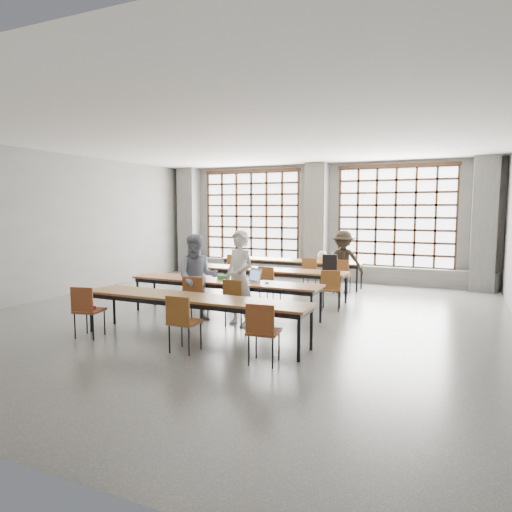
% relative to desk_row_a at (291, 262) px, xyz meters
% --- Properties ---
extents(floor, '(11.00, 11.00, 0.00)m').
position_rel_desk_row_a_xyz_m(floor, '(0.35, -3.92, -0.66)').
color(floor, '#51504E').
rests_on(floor, ground).
extents(ceiling, '(11.00, 11.00, 0.00)m').
position_rel_desk_row_a_xyz_m(ceiling, '(0.35, -3.92, 2.84)').
color(ceiling, silver).
rests_on(ceiling, floor).
extents(wall_back, '(10.00, 0.00, 10.00)m').
position_rel_desk_row_a_xyz_m(wall_back, '(0.35, 1.58, 1.09)').
color(wall_back, '#626260').
rests_on(wall_back, floor).
extents(wall_left, '(0.00, 11.00, 11.00)m').
position_rel_desk_row_a_xyz_m(wall_left, '(-4.65, -3.92, 1.09)').
color(wall_left, '#626260').
rests_on(wall_left, floor).
extents(column_left, '(0.60, 0.55, 3.50)m').
position_rel_desk_row_a_xyz_m(column_left, '(-4.15, 1.30, 1.09)').
color(column_left, '#51514F').
rests_on(column_left, floor).
extents(column_mid, '(0.60, 0.55, 3.50)m').
position_rel_desk_row_a_xyz_m(column_mid, '(0.35, 1.30, 1.09)').
color(column_mid, '#51514F').
rests_on(column_mid, floor).
extents(column_right, '(0.60, 0.55, 3.50)m').
position_rel_desk_row_a_xyz_m(column_right, '(4.85, 1.30, 1.09)').
color(column_right, '#51514F').
rests_on(column_right, floor).
extents(window_left, '(3.32, 0.12, 3.00)m').
position_rel_desk_row_a_xyz_m(window_left, '(-1.90, 1.50, 1.24)').
color(window_left, white).
rests_on(window_left, wall_back).
extents(window_right, '(3.32, 0.12, 3.00)m').
position_rel_desk_row_a_xyz_m(window_right, '(2.60, 1.50, 1.24)').
color(window_right, white).
rests_on(window_right, wall_back).
extents(sill_ledge, '(9.80, 0.35, 0.50)m').
position_rel_desk_row_a_xyz_m(sill_ledge, '(0.35, 1.38, -0.41)').
color(sill_ledge, '#51514F').
rests_on(sill_ledge, floor).
extents(desk_row_a, '(4.00, 0.70, 0.73)m').
position_rel_desk_row_a_xyz_m(desk_row_a, '(0.00, 0.00, 0.00)').
color(desk_row_a, brown).
rests_on(desk_row_a, floor).
extents(desk_row_b, '(4.00, 0.70, 0.73)m').
position_rel_desk_row_a_xyz_m(desk_row_b, '(0.06, -2.03, 0.00)').
color(desk_row_b, brown).
rests_on(desk_row_b, floor).
extents(desk_row_c, '(4.00, 0.70, 0.73)m').
position_rel_desk_row_a_xyz_m(desk_row_c, '(0.04, -3.99, 0.00)').
color(desk_row_c, brown).
rests_on(desk_row_c, floor).
extents(desk_row_d, '(4.00, 0.70, 0.73)m').
position_rel_desk_row_a_xyz_m(desk_row_d, '(0.39, -5.69, 0.00)').
color(desk_row_d, brown).
rests_on(desk_row_d, floor).
extents(chair_back_left, '(0.46, 0.46, 0.88)m').
position_rel_desk_row_a_xyz_m(chair_back_left, '(-1.41, -0.63, -0.13)').
color(chair_back_left, brown).
rests_on(chair_back_left, floor).
extents(chair_back_mid, '(0.44, 0.45, 0.88)m').
position_rel_desk_row_a_xyz_m(chair_back_mid, '(0.80, -0.63, -0.13)').
color(chair_back_mid, brown).
rests_on(chair_back_mid, floor).
extents(chair_back_right, '(0.42, 0.43, 0.88)m').
position_rel_desk_row_a_xyz_m(chair_back_right, '(1.60, -0.63, -0.13)').
color(chair_back_right, maroon).
rests_on(chair_back_right, floor).
extents(chair_mid_left, '(0.49, 0.49, 0.88)m').
position_rel_desk_row_a_xyz_m(chair_mid_left, '(-1.56, -2.66, -0.13)').
color(chair_mid_left, brown).
rests_on(chair_mid_left, floor).
extents(chair_mid_centre, '(0.47, 0.47, 0.88)m').
position_rel_desk_row_a_xyz_m(chair_mid_centre, '(0.45, -2.66, -0.13)').
color(chair_mid_centre, brown).
rests_on(chair_mid_centre, floor).
extents(chair_mid_right, '(0.49, 0.49, 0.88)m').
position_rel_desk_row_a_xyz_m(chair_mid_right, '(1.87, -2.66, -0.13)').
color(chair_mid_right, brown).
rests_on(chair_mid_right, floor).
extents(chair_front_left, '(0.50, 0.50, 0.88)m').
position_rel_desk_row_a_xyz_m(chair_front_left, '(-0.25, -4.62, -0.13)').
color(chair_front_left, brown).
rests_on(chair_front_left, floor).
extents(chair_front_right, '(0.46, 0.47, 0.88)m').
position_rel_desk_row_a_xyz_m(chair_front_right, '(0.63, -4.62, -0.13)').
color(chair_front_right, brown).
rests_on(chair_front_right, floor).
extents(chair_near_left, '(0.50, 0.50, 0.88)m').
position_rel_desk_row_a_xyz_m(chair_near_left, '(-1.30, -6.31, -0.13)').
color(chair_near_left, maroon).
rests_on(chair_near_left, floor).
extents(chair_near_mid, '(0.43, 0.43, 0.88)m').
position_rel_desk_row_a_xyz_m(chair_near_mid, '(0.59, -6.32, -0.13)').
color(chair_near_mid, brown).
rests_on(chair_near_mid, floor).
extents(chair_near_right, '(0.47, 0.47, 0.88)m').
position_rel_desk_row_a_xyz_m(chair_near_right, '(1.90, -6.32, -0.13)').
color(chair_near_right, brown).
rests_on(chair_near_right, floor).
extents(student_male, '(0.75, 0.62, 1.76)m').
position_rel_desk_row_a_xyz_m(student_male, '(0.64, -4.49, 0.22)').
color(student_male, silver).
rests_on(student_male, floor).
extents(student_female, '(1.01, 0.93, 1.67)m').
position_rel_desk_row_a_xyz_m(student_female, '(-0.26, -4.49, 0.17)').
color(student_female, navy).
rests_on(student_female, floor).
extents(student_back, '(1.10, 0.73, 1.60)m').
position_rel_desk_row_a_xyz_m(student_back, '(1.60, -0.50, 0.13)').
color(student_back, black).
rests_on(student_back, floor).
extents(laptop_front, '(0.46, 0.44, 0.26)m').
position_rel_desk_row_a_xyz_m(laptop_front, '(0.62, -3.89, 0.13)').
color(laptop_front, '#AAAAAF').
rests_on(laptop_front, desk_row_c).
extents(laptop_back, '(0.45, 0.43, 0.26)m').
position_rel_desk_row_a_xyz_m(laptop_back, '(1.32, 0.10, 0.13)').
color(laptop_back, '#B7B8BC').
rests_on(laptop_back, desk_row_a).
extents(mouse, '(0.12, 0.10, 0.04)m').
position_rel_desk_row_a_xyz_m(mouse, '(0.99, -4.01, 0.08)').
color(mouse, white).
rests_on(mouse, desk_row_c).
extents(green_box, '(0.27, 0.16, 0.09)m').
position_rel_desk_row_a_xyz_m(green_box, '(-0.01, -3.91, 0.11)').
color(green_box, '#2D8B3B').
rests_on(green_box, desk_row_c).
extents(phone, '(0.14, 0.10, 0.01)m').
position_rel_desk_row_a_xyz_m(phone, '(0.22, -4.09, 0.07)').
color(phone, black).
rests_on(phone, desk_row_c).
extents(paper_sheet_a, '(0.36, 0.33, 0.00)m').
position_rel_desk_row_a_xyz_m(paper_sheet_a, '(-0.54, -1.98, 0.07)').
color(paper_sheet_a, white).
rests_on(paper_sheet_a, desk_row_b).
extents(paper_sheet_b, '(0.36, 0.34, 0.00)m').
position_rel_desk_row_a_xyz_m(paper_sheet_b, '(-0.24, -2.08, 0.07)').
color(paper_sheet_b, white).
rests_on(paper_sheet_b, desk_row_b).
extents(paper_sheet_c, '(0.35, 0.29, 0.00)m').
position_rel_desk_row_a_xyz_m(paper_sheet_c, '(0.16, -2.03, 0.07)').
color(paper_sheet_c, silver).
rests_on(paper_sheet_c, desk_row_b).
extents(backpack, '(0.36, 0.27, 0.40)m').
position_rel_desk_row_a_xyz_m(backpack, '(1.66, -1.98, 0.27)').
color(backpack, black).
rests_on(backpack, desk_row_b).
extents(plastic_bag, '(0.29, 0.25, 0.29)m').
position_rel_desk_row_a_xyz_m(plastic_bag, '(0.90, 0.05, 0.21)').
color(plastic_bag, silver).
rests_on(plastic_bag, desk_row_a).
extents(red_pouch, '(0.21, 0.12, 0.06)m').
position_rel_desk_row_a_xyz_m(red_pouch, '(-1.31, -6.24, -0.16)').
color(red_pouch, maroon).
rests_on(red_pouch, chair_near_left).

